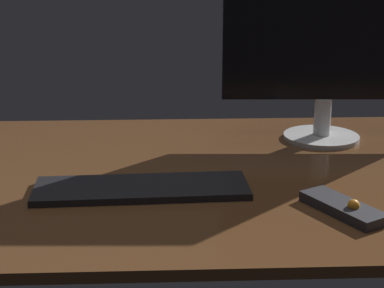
% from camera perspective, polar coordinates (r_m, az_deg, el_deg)
% --- Properties ---
extents(desk, '(1.40, 0.84, 0.02)m').
position_cam_1_polar(desk, '(1.32, 3.39, -2.87)').
color(desk, brown).
rests_on(desk, ground).
extents(monitor, '(0.49, 0.18, 0.46)m').
position_cam_1_polar(monitor, '(1.51, 12.32, 9.50)').
color(monitor, silver).
rests_on(monitor, desk).
extents(keyboard, '(0.41, 0.15, 0.01)m').
position_cam_1_polar(keyboard, '(1.20, -4.63, -4.06)').
color(keyboard, black).
rests_on(keyboard, desk).
extents(media_remote, '(0.13, 0.17, 0.03)m').
position_cam_1_polar(media_remote, '(1.13, 13.70, -5.67)').
color(media_remote, '#2D2D33').
rests_on(media_remote, desk).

